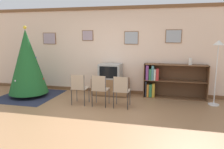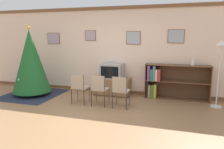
% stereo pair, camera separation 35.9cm
% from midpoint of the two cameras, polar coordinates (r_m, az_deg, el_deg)
% --- Properties ---
extents(ground_plane, '(24.00, 24.00, 0.00)m').
position_cam_midpoint_polar(ground_plane, '(4.96, -6.21, -11.35)').
color(ground_plane, '#936B47').
extents(wall_back, '(9.07, 0.11, 2.70)m').
position_cam_midpoint_polar(wall_back, '(6.95, 1.64, 6.29)').
color(wall_back, beige).
rests_on(wall_back, ground_plane).
extents(area_rug, '(1.65, 1.82, 0.01)m').
position_cam_midpoint_polar(area_rug, '(7.21, -18.65, -4.98)').
color(area_rug, '#23283D').
rests_on(area_rug, ground_plane).
extents(christmas_tree, '(1.15, 1.15, 2.09)m').
position_cam_midpoint_polar(christmas_tree, '(7.02, -19.13, 3.30)').
color(christmas_tree, maroon).
rests_on(christmas_tree, area_rug).
extents(tv_console, '(1.10, 0.55, 0.53)m').
position_cam_midpoint_polar(tv_console, '(6.75, 1.56, -3.14)').
color(tv_console, brown).
rests_on(tv_console, ground_plane).
extents(television, '(0.66, 0.54, 0.44)m').
position_cam_midpoint_polar(television, '(6.66, 1.58, 0.92)').
color(television, '#9E9E99').
rests_on(television, tv_console).
extents(folding_chair_left, '(0.40, 0.40, 0.82)m').
position_cam_midpoint_polar(folding_chair_left, '(5.84, -6.89, -3.23)').
color(folding_chair_left, tan).
rests_on(folding_chair_left, ground_plane).
extents(folding_chair_center, '(0.40, 0.40, 0.82)m').
position_cam_midpoint_polar(folding_chair_center, '(5.64, -1.59, -3.64)').
color(folding_chair_center, tan).
rests_on(folding_chair_center, ground_plane).
extents(folding_chair_right, '(0.40, 0.40, 0.82)m').
position_cam_midpoint_polar(folding_chair_right, '(5.48, 4.05, -4.05)').
color(folding_chair_right, tan).
rests_on(folding_chair_right, ground_plane).
extents(bookshelf, '(1.79, 0.36, 1.00)m').
position_cam_midpoint_polar(bookshelf, '(6.58, 15.45, -1.72)').
color(bookshelf, brown).
rests_on(bookshelf, ground_plane).
extents(vase, '(0.10, 0.10, 0.20)m').
position_cam_midpoint_polar(vase, '(6.49, 21.86, 3.06)').
color(vase, silver).
rests_on(vase, bookshelf).
extents(standing_lamp, '(0.28, 0.28, 1.70)m').
position_cam_midpoint_polar(standing_lamp, '(6.12, 27.94, 4.19)').
color(standing_lamp, silver).
rests_on(standing_lamp, ground_plane).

